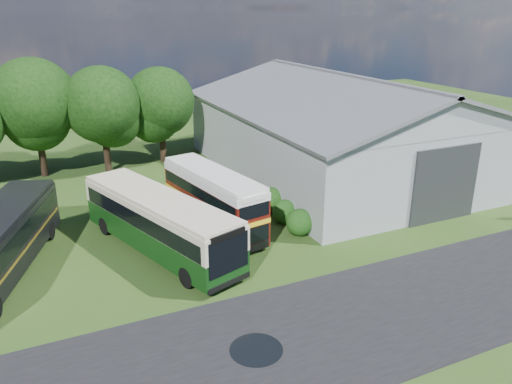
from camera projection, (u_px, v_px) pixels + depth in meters
name	position (u px, v px, depth m)	size (l,w,h in m)	color
ground	(258.00, 304.00, 23.45)	(120.00, 120.00, 0.00)	#223E13
asphalt_road	(348.00, 323.00, 22.07)	(60.00, 8.00, 0.02)	black
puddle	(256.00, 350.00, 20.31)	(2.20, 2.20, 0.01)	black
storage_shed	(341.00, 122.00, 41.51)	(18.80, 24.80, 8.15)	gray
tree_mid	(34.00, 101.00, 39.30)	(6.80, 6.80, 9.60)	black
tree_right_a	(102.00, 105.00, 40.58)	(6.26, 6.26, 8.83)	black
tree_right_b	(160.00, 102.00, 43.31)	(5.98, 5.98, 8.45)	black
shrub_front	(300.00, 234.00, 30.76)	(1.70, 1.70, 1.70)	#194714
shrub_mid	(284.00, 222.00, 32.47)	(1.60, 1.60, 1.60)	#194714
shrub_back	(271.00, 211.00, 34.17)	(1.80, 1.80, 1.80)	#194714
bus_green_single	(159.00, 222.00, 28.00)	(6.49, 12.40, 3.34)	black
bus_maroon_double	(213.00, 201.00, 30.82)	(3.84, 9.14, 3.82)	black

